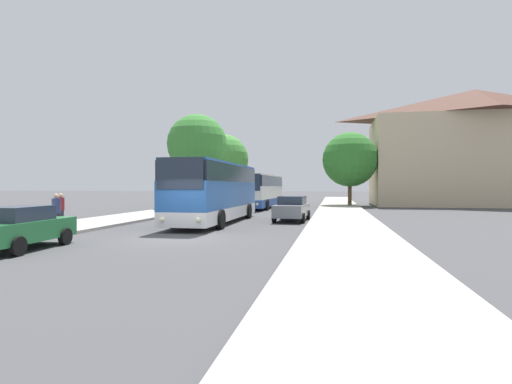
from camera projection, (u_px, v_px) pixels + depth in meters
ground_plane at (177, 239)px, 16.50m from camera, size 300.00×300.00×0.00m
sidewalk_left at (29, 233)px, 17.82m from camera, size 4.00×120.00×0.15m
sidewalk_right at (350, 241)px, 15.17m from camera, size 4.00×120.00×0.15m
building_right_background at (474, 148)px, 44.01m from camera, size 21.53×10.50×12.84m
bus_front at (216, 191)px, 23.55m from camera, size 2.78×11.52×3.50m
bus_middle at (261, 191)px, 39.12m from camera, size 2.98×11.73×3.24m
parked_car_left_curb at (19, 227)px, 13.59m from camera, size 2.15×4.01×1.49m
parked_car_right_near at (292, 208)px, 24.75m from camera, size 2.09×4.31×1.55m
pedestrian_waiting_near at (61, 209)px, 20.63m from camera, size 0.36×0.36×1.65m
pedestrian_waiting_far at (56, 212)px, 17.93m from camera, size 0.36×0.36×1.69m
tree_left_near at (223, 159)px, 51.47m from camera, size 6.45×6.45×8.71m
tree_left_far at (197, 144)px, 37.62m from camera, size 5.63×5.63×8.79m
tree_right_near at (350, 160)px, 42.42m from camera, size 5.79×5.79×7.75m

